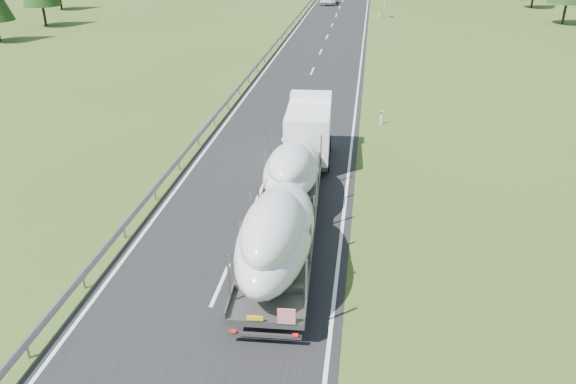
# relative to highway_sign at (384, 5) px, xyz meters

# --- Properties ---
(road_surface) EXTENTS (10.00, 400.00, 0.02)m
(road_surface) POSITION_rel_highway_sign_xyz_m (-7.20, 20.00, -1.80)
(road_surface) COLOR black
(road_surface) RESTS_ON ground
(highway_sign) EXTENTS (0.08, 0.90, 2.60)m
(highway_sign) POSITION_rel_highway_sign_xyz_m (0.00, 0.00, 0.00)
(highway_sign) COLOR slate
(highway_sign) RESTS_ON ground
(boat_truck) EXTENTS (3.43, 19.88, 4.08)m
(boat_truck) POSITION_rel_highway_sign_xyz_m (-5.13, -65.72, 0.35)
(boat_truck) COLOR white
(boat_truck) RESTS_ON ground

